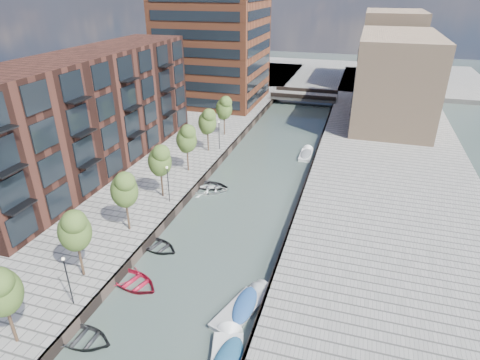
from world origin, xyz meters
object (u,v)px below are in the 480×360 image
at_px(tree_1, 74,229).
at_px(tree_2, 124,189).
at_px(sloop_3, 210,192).
at_px(bridge, 304,96).
at_px(sloop_2, 134,284).
at_px(car, 355,111).
at_px(tree_0, 0,290).
at_px(sloop_0, 82,341).
at_px(tree_3, 160,160).
at_px(sloop_4, 210,187).
at_px(motorboat_3, 248,303).
at_px(motorboat_2, 244,307).
at_px(tree_6, 224,107).
at_px(tree_4, 186,138).
at_px(sloop_1, 157,248).
at_px(tree_5, 207,121).
at_px(motorboat_4, 306,154).

bearing_deg(tree_1, tree_2, 90.00).
bearing_deg(sloop_3, bridge, -22.85).
bearing_deg(sloop_2, car, 0.44).
xyz_separation_m(tree_0, sloop_0, (3.36, 1.96, -5.31)).
relative_size(bridge, tree_3, 2.18).
distance_m(sloop_4, motorboat_3, 20.19).
relative_size(tree_0, motorboat_2, 1.07).
xyz_separation_m(sloop_0, motorboat_3, (10.01, 6.54, 0.20)).
bearing_deg(sloop_2, tree_6, 23.30).
bearing_deg(tree_2, tree_6, 90.00).
bearing_deg(tree_4, sloop_3, -36.53).
distance_m(sloop_0, motorboat_3, 11.96).
distance_m(tree_3, sloop_2, 14.45).
distance_m(sloop_1, motorboat_3, 11.15).
bearing_deg(tree_2, motorboat_2, -24.12).
bearing_deg(tree_2, tree_0, -90.00).
relative_size(tree_5, sloop_2, 1.23).
distance_m(tree_1, motorboat_4, 35.53).
distance_m(tree_4, sloop_2, 20.94).
relative_size(bridge, tree_2, 2.18).
height_order(sloop_4, car, car).
relative_size(sloop_3, motorboat_3, 0.84).
distance_m(tree_4, sloop_4, 6.65).
bearing_deg(tree_4, motorboat_4, 41.41).
xyz_separation_m(motorboat_3, car, (5.49, 50.38, 1.41)).
distance_m(tree_6, sloop_1, 29.50).
bearing_deg(tree_4, tree_1, -90.00).
bearing_deg(tree_3, motorboat_3, -43.08).
distance_m(sloop_0, sloop_1, 11.20).
relative_size(motorboat_2, motorboat_3, 1.05).
distance_m(bridge, tree_5, 34.30).
xyz_separation_m(tree_2, motorboat_2, (13.10, -5.86, -5.20)).
bearing_deg(motorboat_4, tree_1, -111.97).
bearing_deg(sloop_4, motorboat_3, -155.91).
xyz_separation_m(tree_0, tree_4, (0.00, 28.00, 0.00)).
bearing_deg(sloop_4, sloop_1, 173.63).
bearing_deg(sloop_3, tree_1, 151.11).
relative_size(sloop_2, car, 1.34).
bearing_deg(motorboat_4, bridge, 99.31).
height_order(tree_6, sloop_4, tree_6).
distance_m(tree_5, sloop_0, 33.63).
relative_size(tree_5, motorboat_4, 1.28).
bearing_deg(tree_5, tree_1, -90.00).
xyz_separation_m(tree_1, tree_5, (0.00, 28.00, 0.00)).
relative_size(tree_0, sloop_4, 1.33).
height_order(tree_1, sloop_1, tree_1).
distance_m(tree_2, tree_5, 21.00).
relative_size(tree_1, motorboat_3, 1.12).
bearing_deg(tree_4, bridge, 78.00).
xyz_separation_m(tree_5, car, (18.85, 23.88, -3.70)).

